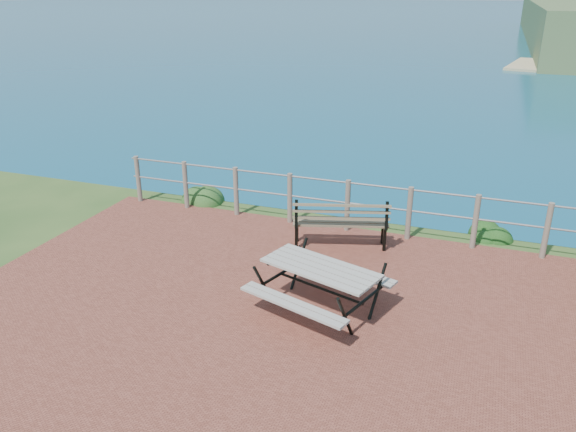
% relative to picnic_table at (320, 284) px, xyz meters
% --- Properties ---
extents(ground, '(10.00, 7.00, 0.12)m').
position_rel_picnic_table_xyz_m(ground, '(-0.36, -0.43, -0.45)').
color(ground, brown).
rests_on(ground, ground).
extents(ocean, '(1200.00, 1200.00, 0.00)m').
position_rel_picnic_table_xyz_m(ocean, '(-0.36, 199.57, -0.45)').
color(ocean, '#167184').
rests_on(ocean, ground).
extents(safety_railing, '(9.40, 0.10, 1.00)m').
position_rel_picnic_table_xyz_m(safety_railing, '(-0.36, 2.92, 0.13)').
color(safety_railing, '#6B5B4C').
rests_on(safety_railing, ground).
extents(picnic_table, '(1.78, 1.38, 0.70)m').
position_rel_picnic_table_xyz_m(picnic_table, '(0.00, 0.00, 0.00)').
color(picnic_table, '#A29D91').
rests_on(picnic_table, ground).
extents(park_bench, '(1.72, 0.88, 0.94)m').
position_rel_picnic_table_xyz_m(park_bench, '(-0.29, 2.19, 0.17)').
color(park_bench, brown).
rests_on(park_bench, ground).
extents(shrub_lip_west, '(0.71, 0.71, 0.42)m').
position_rel_picnic_table_xyz_m(shrub_lip_west, '(-3.68, 3.48, -0.45)').
color(shrub_lip_west, '#234E1D').
rests_on(shrub_lip_west, ground).
extents(shrub_lip_east, '(0.69, 0.69, 0.39)m').
position_rel_picnic_table_xyz_m(shrub_lip_east, '(2.19, 3.55, -0.45)').
color(shrub_lip_east, '#143A12').
rests_on(shrub_lip_east, ground).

